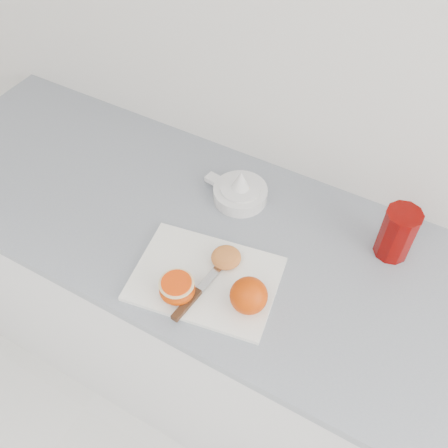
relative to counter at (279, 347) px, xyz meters
The scene contains 8 objects.
counter is the anchor object (origin of this frame).
cutting_board 0.50m from the counter, 138.50° to the right, with size 0.34×0.24×0.01m, color white.
whole_orange 0.53m from the counter, 103.85° to the right, with size 0.09×0.09×0.09m.
half_orange 0.56m from the counter, 131.82° to the right, with size 0.08×0.08×0.05m.
squeezed_shell 0.50m from the counter, 150.74° to the right, with size 0.07×0.07×0.03m.
paring_knife 0.54m from the counter, 126.55° to the right, with size 0.04×0.22×0.01m.
citrus_juicer 0.54m from the counter, 149.37° to the left, with size 0.19×0.15×0.10m.
red_tumbler 0.57m from the counter, 38.54° to the left, with size 0.09×0.09×0.14m.
Camera 1 is at (0.35, 0.99, 1.89)m, focal length 40.00 mm.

